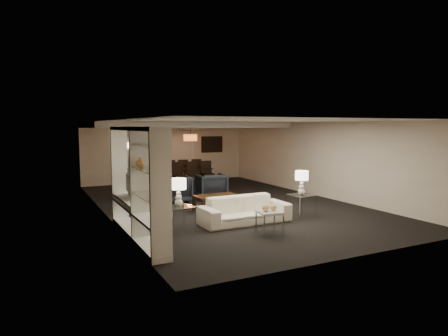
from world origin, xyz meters
TOP-DOWN VIEW (x-y plane):
  - floor at (0.00, 0.00)m, footprint 11.00×11.00m
  - ceiling at (0.00, 0.00)m, footprint 7.00×11.00m
  - wall_back at (0.00, 5.50)m, footprint 7.00×0.02m
  - wall_front at (0.00, -5.50)m, footprint 7.00×0.02m
  - wall_left at (-3.50, 0.00)m, footprint 0.02×11.00m
  - wall_right at (3.50, 0.00)m, footprint 0.02×11.00m
  - ceiling_soffit at (0.00, 3.50)m, footprint 7.00×4.00m
  - curtains at (-0.90, 5.42)m, footprint 1.50×0.12m
  - door at (0.70, 5.47)m, footprint 0.90×0.05m
  - painting at (2.10, 5.46)m, footprint 0.95×0.04m
  - media_unit at (-3.31, -2.60)m, footprint 0.38×3.40m
  - pendant_light at (0.30, 3.50)m, footprint 0.52×0.52m
  - sofa at (-0.62, -2.39)m, footprint 2.24×0.90m
  - coffee_table at (-0.62, -0.79)m, footprint 1.26×0.77m
  - armchair_left at (-1.22, 0.91)m, footprint 0.98×1.00m
  - armchair_right at (-0.02, 0.91)m, footprint 0.99×1.01m
  - side_table_left at (-2.32, -2.39)m, footprint 0.68×0.68m
  - side_table_right at (1.08, -2.39)m, footprint 0.66×0.66m
  - table_lamp_left at (-2.32, -2.39)m, footprint 0.35×0.35m
  - table_lamp_right at (1.08, -2.39)m, footprint 0.37×0.37m
  - marble_table at (-0.62, -3.49)m, footprint 0.57×0.57m
  - gold_gourd_a at (-0.72, -3.49)m, footprint 0.16×0.16m
  - gold_gourd_b at (-0.52, -3.49)m, footprint 0.14×0.14m
  - television at (-3.28, -1.79)m, footprint 1.07×0.14m
  - vase_blue at (-3.31, -3.89)m, footprint 0.17×0.17m
  - vase_amber at (-3.31, -2.93)m, footprint 0.18×0.18m
  - floor_speaker at (-2.91, -0.13)m, footprint 0.15×0.15m
  - dining_table at (0.51, 4.35)m, footprint 1.91×1.13m
  - chair_nl at (-0.09, 3.70)m, footprint 0.46×0.46m
  - chair_nm at (0.51, 3.70)m, footprint 0.46×0.46m
  - chair_nr at (1.11, 3.70)m, footprint 0.49×0.49m
  - chair_fl at (-0.09, 5.00)m, footprint 0.48×0.48m
  - chair_fm at (0.51, 5.00)m, footprint 0.50×0.50m
  - chair_fr at (1.11, 5.00)m, footprint 0.51×0.51m
  - floor_lamp at (-1.76, 5.20)m, footprint 0.27×0.27m

SIDE VIEW (x-z plane):
  - floor at x=0.00m, z-range 0.00..0.00m
  - coffee_table at x=-0.62m, z-range 0.00..0.44m
  - marble_table at x=-0.62m, z-range 0.00..0.51m
  - side_table_left at x=-2.32m, z-range 0.00..0.57m
  - side_table_right at x=1.08m, z-range 0.00..0.57m
  - sofa at x=-0.62m, z-range 0.00..0.65m
  - dining_table at x=0.51m, z-range 0.00..0.66m
  - armchair_left at x=-1.22m, z-range 0.00..0.83m
  - armchair_right at x=-0.02m, z-range 0.00..0.83m
  - chair_nl at x=-0.09m, z-range 0.00..0.97m
  - chair_nm at x=0.51m, z-range 0.00..0.97m
  - chair_nr at x=1.11m, z-range 0.00..0.97m
  - chair_fl at x=-0.09m, z-range 0.00..0.97m
  - chair_fm at x=0.51m, z-range 0.00..0.97m
  - chair_fr at x=1.11m, z-range 0.00..0.97m
  - gold_gourd_b at x=-0.52m, z-range 0.51..0.65m
  - floor_speaker at x=-2.91m, z-range 0.00..1.16m
  - gold_gourd_a at x=-0.72m, z-range 0.51..0.67m
  - floor_lamp at x=-1.76m, z-range 0.00..1.71m
  - table_lamp_left at x=-2.32m, z-range 0.57..1.20m
  - table_lamp_right at x=1.08m, z-range 0.57..1.20m
  - door at x=0.70m, z-range 0.00..2.10m
  - television at x=-3.28m, z-range 0.75..1.37m
  - vase_blue at x=-3.31m, z-range 1.06..1.24m
  - media_unit at x=-3.31m, z-range 0.00..2.35m
  - curtains at x=-0.90m, z-range 0.00..2.40m
  - wall_back at x=0.00m, z-range 0.00..2.50m
  - wall_front at x=0.00m, z-range 0.00..2.50m
  - wall_left at x=-3.50m, z-range 0.00..2.50m
  - wall_right at x=3.50m, z-range 0.00..2.50m
  - painting at x=2.10m, z-range 1.23..1.88m
  - vase_amber at x=-3.31m, z-range 1.56..1.75m
  - pendant_light at x=0.30m, z-range 1.80..2.04m
  - ceiling_soffit at x=0.00m, z-range 2.30..2.50m
  - ceiling at x=0.00m, z-range 2.49..2.51m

